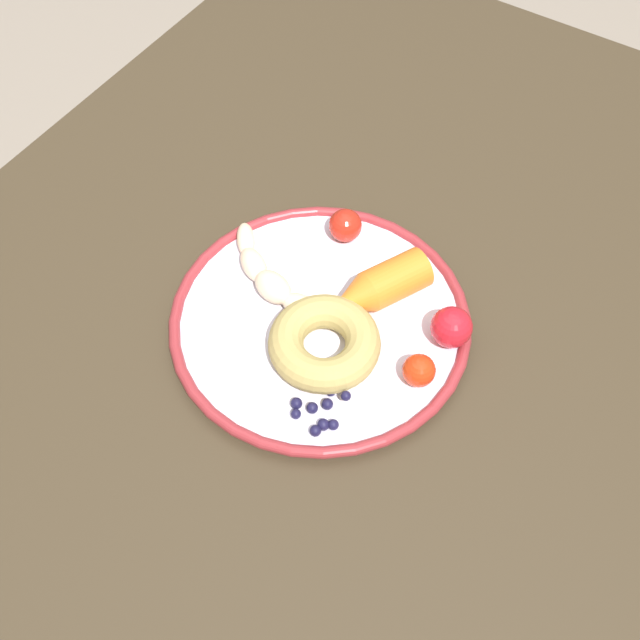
% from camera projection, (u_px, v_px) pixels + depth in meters
% --- Properties ---
extents(ground_plane, '(6.00, 6.00, 0.00)m').
position_uv_depth(ground_plane, '(344.00, 557.00, 1.47)').
color(ground_plane, gray).
extents(dining_table, '(1.17, 0.95, 0.75)m').
position_uv_depth(dining_table, '(358.00, 359.00, 0.92)').
color(dining_table, '#3A2E1F').
rests_on(dining_table, ground_plane).
extents(plate, '(0.31, 0.31, 0.02)m').
position_uv_depth(plate, '(320.00, 322.00, 0.84)').
color(plate, silver).
rests_on(plate, dining_table).
extents(banana, '(0.08, 0.19, 0.03)m').
position_uv_depth(banana, '(280.00, 284.00, 0.85)').
color(banana, beige).
rests_on(banana, plate).
extents(carrot_orange, '(0.12, 0.09, 0.04)m').
position_uv_depth(carrot_orange, '(377.00, 288.00, 0.83)').
color(carrot_orange, orange).
rests_on(carrot_orange, plate).
extents(donut, '(0.15, 0.15, 0.04)m').
position_uv_depth(donut, '(324.00, 343.00, 0.80)').
color(donut, tan).
rests_on(donut, plate).
extents(blueberry_pile, '(0.05, 0.05, 0.02)m').
position_uv_depth(blueberry_pile, '(318.00, 409.00, 0.77)').
color(blueberry_pile, '#191638').
rests_on(blueberry_pile, plate).
extents(tomato_near, '(0.03, 0.03, 0.03)m').
position_uv_depth(tomato_near, '(419.00, 370.00, 0.78)').
color(tomato_near, red).
rests_on(tomato_near, plate).
extents(tomato_mid, '(0.04, 0.04, 0.04)m').
position_uv_depth(tomato_mid, '(345.00, 225.00, 0.89)').
color(tomato_mid, red).
rests_on(tomato_mid, plate).
extents(tomato_far, '(0.04, 0.04, 0.04)m').
position_uv_depth(tomato_far, '(451.00, 327.00, 0.81)').
color(tomato_far, red).
rests_on(tomato_far, plate).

